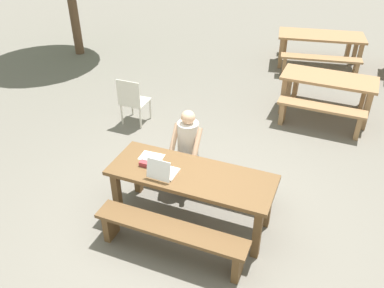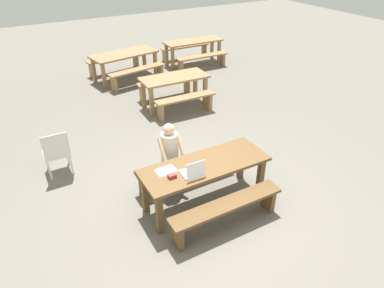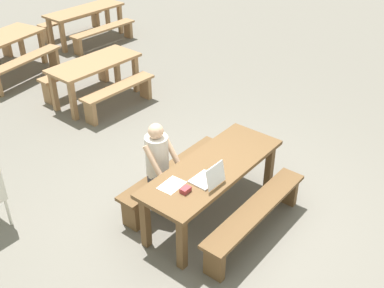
{
  "view_description": "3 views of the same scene",
  "coord_description": "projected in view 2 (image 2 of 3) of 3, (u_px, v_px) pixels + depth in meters",
  "views": [
    {
      "loc": [
        1.43,
        -3.53,
        3.67
      ],
      "look_at": [
        -0.09,
        0.25,
        1.01
      ],
      "focal_mm": 37.27,
      "sensor_mm": 36.0,
      "label": 1
    },
    {
      "loc": [
        -2.27,
        -3.67,
        3.78
      ],
      "look_at": [
        -0.09,
        0.25,
        1.01
      ],
      "focal_mm": 32.04,
      "sensor_mm": 36.0,
      "label": 2
    },
    {
      "loc": [
        -3.68,
        -2.63,
        3.92
      ],
      "look_at": [
        -0.09,
        0.25,
        1.01
      ],
      "focal_mm": 43.29,
      "sensor_mm": 36.0,
      "label": 3
    }
  ],
  "objects": [
    {
      "name": "plastic_chair",
      "position": [
        57.0,
        152.0,
        6.07
      ],
      "size": [
        0.44,
        0.44,
        0.89
      ],
      "rotation": [
        0.0,
        0.0,
        3.14
      ],
      "color": "silver",
      "rests_on": "ground"
    },
    {
      "name": "person_seated",
      "position": [
        171.0,
        153.0,
        5.6
      ],
      "size": [
        0.4,
        0.4,
        1.23
      ],
      "color": "#333847",
      "rests_on": "ground"
    },
    {
      "name": "laptop",
      "position": [
        193.0,
        172.0,
        4.98
      ],
      "size": [
        0.31,
        0.32,
        0.27
      ],
      "rotation": [
        0.0,
        0.0,
        3.12
      ],
      "color": "white",
      "rests_on": "picnic_table_front"
    },
    {
      "name": "bench_mid_south",
      "position": [
        185.0,
        102.0,
        8.19
      ],
      "size": [
        1.51,
        0.34,
        0.47
      ],
      "rotation": [
        0.0,
        0.0,
        -0.03
      ],
      "color": "#9E754C",
      "rests_on": "ground"
    },
    {
      "name": "bench_rear_north",
      "position": [
        185.0,
        49.0,
        11.94
      ],
      "size": [
        1.75,
        0.34,
        0.44
      ],
      "rotation": [
        0.0,
        0.0,
        -0.02
      ],
      "color": "#9E754C",
      "rests_on": "ground"
    },
    {
      "name": "bench_near",
      "position": [
        227.0,
        209.0,
        5.01
      ],
      "size": [
        1.81,
        0.3,
        0.44
      ],
      "color": "brown",
      "rests_on": "ground"
    },
    {
      "name": "small_pouch",
      "position": [
        172.0,
        176.0,
        4.95
      ],
      "size": [
        0.12,
        0.08,
        0.06
      ],
      "color": "#993338",
      "rests_on": "picnic_table_front"
    },
    {
      "name": "picnic_table_rear",
      "position": [
        193.0,
        44.0,
        11.31
      ],
      "size": [
        1.95,
        0.72,
        0.76
      ],
      "rotation": [
        0.0,
        0.0,
        -0.02
      ],
      "color": "#9E754C",
      "rests_on": "ground"
    },
    {
      "name": "picnic_table_mid",
      "position": [
        174.0,
        82.0,
        8.49
      ],
      "size": [
        1.68,
        0.78,
        0.77
      ],
      "rotation": [
        0.0,
        0.0,
        -0.03
      ],
      "color": "#9E754C",
      "rests_on": "ground"
    },
    {
      "name": "bench_rear_south",
      "position": [
        202.0,
        59.0,
        11.01
      ],
      "size": [
        1.75,
        0.34,
        0.44
      ],
      "rotation": [
        0.0,
        0.0,
        -0.02
      ],
      "color": "#9E754C",
      "rests_on": "ground"
    },
    {
      "name": "picnic_table_distant",
      "position": [
        124.0,
        57.0,
        10.13
      ],
      "size": [
        2.05,
        1.16,
        0.76
      ],
      "rotation": [
        0.0,
        0.0,
        0.17
      ],
      "color": "#9E754C",
      "rests_on": "ground"
    },
    {
      "name": "bench_distant_south",
      "position": [
        138.0,
        73.0,
        9.82
      ],
      "size": [
        1.77,
        0.59,
        0.48
      ],
      "rotation": [
        0.0,
        0.0,
        0.17
      ],
      "color": "#9E754C",
      "rests_on": "ground"
    },
    {
      "name": "bench_distant_north",
      "position": [
        114.0,
        61.0,
        10.76
      ],
      "size": [
        1.77,
        0.59,
        0.48
      ],
      "rotation": [
        0.0,
        0.0,
        0.17
      ],
      "color": "#9E754C",
      "rests_on": "ground"
    },
    {
      "name": "ground_plane",
      "position": [
        204.0,
        201.0,
        5.66
      ],
      "size": [
        30.0,
        30.0,
        0.0
      ],
      "primitive_type": "plane",
      "color": "slate"
    },
    {
      "name": "paper_sheet",
      "position": [
        166.0,
        170.0,
        5.11
      ],
      "size": [
        0.31,
        0.22,
        0.0
      ],
      "rotation": [
        0.0,
        0.0,
        0.04
      ],
      "color": "white",
      "rests_on": "picnic_table_front"
    },
    {
      "name": "picnic_table_front",
      "position": [
        205.0,
        170.0,
        5.32
      ],
      "size": [
        2.03,
        0.74,
        0.76
      ],
      "color": "brown",
      "rests_on": "ground"
    },
    {
      "name": "bench_mid_north",
      "position": [
        165.0,
        85.0,
        9.1
      ],
      "size": [
        1.51,
        0.34,
        0.47
      ],
      "rotation": [
        0.0,
        0.0,
        -0.03
      ],
      "color": "#9E754C",
      "rests_on": "ground"
    },
    {
      "name": "bench_far",
      "position": [
        186.0,
        165.0,
        5.95
      ],
      "size": [
        1.81,
        0.3,
        0.44
      ],
      "color": "brown",
      "rests_on": "ground"
    }
  ]
}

